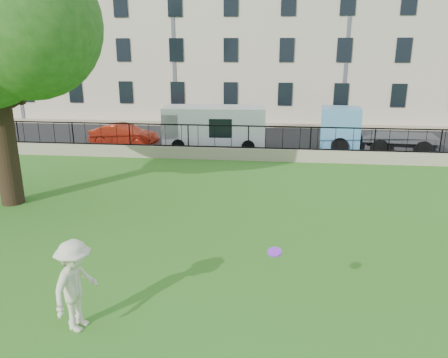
# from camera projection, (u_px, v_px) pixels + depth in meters

# --- Properties ---
(ground) EXTENTS (120.00, 120.00, 0.00)m
(ground) POSITION_uv_depth(u_px,v_px,m) (217.00, 285.00, 10.26)
(ground) COLOR #3A6E1A
(ground) RESTS_ON ground
(retaining_wall) EXTENTS (50.00, 0.40, 0.60)m
(retaining_wall) POSITION_uv_depth(u_px,v_px,m) (248.00, 154.00, 21.59)
(retaining_wall) COLOR gray
(retaining_wall) RESTS_ON ground
(iron_railing) EXTENTS (50.00, 0.05, 1.13)m
(iron_railing) POSITION_uv_depth(u_px,v_px,m) (248.00, 137.00, 21.34)
(iron_railing) COLOR black
(iron_railing) RESTS_ON retaining_wall
(street) EXTENTS (60.00, 9.00, 0.01)m
(street) POSITION_uv_depth(u_px,v_px,m) (253.00, 141.00, 26.14)
(street) COLOR black
(street) RESTS_ON ground
(sidewalk) EXTENTS (60.00, 1.40, 0.12)m
(sidewalk) POSITION_uv_depth(u_px,v_px,m) (257.00, 125.00, 31.07)
(sidewalk) COLOR gray
(sidewalk) RESTS_ON ground
(building_row) EXTENTS (56.40, 10.40, 13.80)m
(building_row) POSITION_uv_depth(u_px,v_px,m) (261.00, 27.00, 34.49)
(building_row) COLOR beige
(building_row) RESTS_ON ground
(man) EXTENTS (0.92, 1.32, 1.88)m
(man) POSITION_uv_depth(u_px,v_px,m) (76.00, 285.00, 8.43)
(man) COLOR beige
(man) RESTS_ON ground
(frisbee) EXTENTS (0.35, 0.35, 0.12)m
(frisbee) POSITION_uv_depth(u_px,v_px,m) (275.00, 252.00, 8.24)
(frisbee) COLOR #9328E5
(red_sedan) EXTENTS (3.91, 1.77, 1.25)m
(red_sedan) POSITION_uv_depth(u_px,v_px,m) (124.00, 135.00, 24.56)
(red_sedan) COLOR #A32314
(red_sedan) RESTS_ON street
(white_van) EXTENTS (5.56, 2.40, 2.29)m
(white_van) POSITION_uv_depth(u_px,v_px,m) (215.00, 128.00, 23.84)
(white_van) COLOR white
(white_van) RESTS_ON street
(blue_truck) EXTENTS (5.71, 2.45, 2.33)m
(blue_truck) POSITION_uv_depth(u_px,v_px,m) (375.00, 131.00, 22.91)
(blue_truck) COLOR #5393C3
(blue_truck) RESTS_ON street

